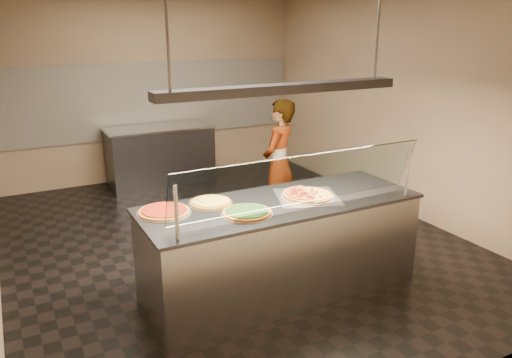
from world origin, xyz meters
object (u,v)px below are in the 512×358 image
perforated_tray (307,197)px  pizza_spatula (206,201)px  half_pizza_sausage (317,193)px  worker (279,164)px  prep_table (160,155)px  sneeze_guard (302,180)px  heat_lamp_housing (283,89)px  pizza_tomato (164,211)px  pizza_spinach (247,212)px  pizza_cheese (210,202)px  serving_counter (280,247)px  half_pizza_pepperoni (297,196)px

perforated_tray → pizza_spatula: (-0.91, 0.26, 0.02)m
half_pizza_sausage → worker: size_ratio=0.32×
prep_table → worker: (0.81, -2.38, 0.34)m
sneeze_guard → heat_lamp_housing: size_ratio=1.03×
pizza_spatula → pizza_tomato: bearing=-176.4°
pizza_spinach → prep_table: bearing=83.5°
heat_lamp_housing → pizza_cheese: bearing=157.8°
serving_counter → pizza_spinach: size_ratio=5.77×
serving_counter → pizza_spatula: 0.84m
serving_counter → half_pizza_sausage: bearing=-3.3°
sneeze_guard → prep_table: size_ratio=1.42×
pizza_tomato → worker: worker is taller
serving_counter → pizza_cheese: bearing=157.8°
sneeze_guard → prep_table: 4.29m
sneeze_guard → half_pizza_sausage: sneeze_guard is taller
serving_counter → perforated_tray: bearing=-4.4°
pizza_cheese → half_pizza_pepperoni: bearing=-19.3°
half_pizza_sausage → heat_lamp_housing: bearing=176.7°
perforated_tray → pizza_spinach: (-0.70, -0.13, 0.01)m
half_pizza_pepperoni → heat_lamp_housing: size_ratio=0.22×
heat_lamp_housing → pizza_spatula: bearing=159.7°
sneeze_guard → pizza_tomato: 1.21m
pizza_spinach → sneeze_guard: bearing=-24.9°
pizza_spatula → heat_lamp_housing: bearing=-20.3°
sneeze_guard → prep_table: sneeze_guard is taller
serving_counter → pizza_spatula: size_ratio=11.31×
prep_table → heat_lamp_housing: 4.15m
worker → heat_lamp_housing: 2.06m
half_pizza_pepperoni → pizza_cheese: size_ratio=1.29×
serving_counter → heat_lamp_housing: bearing=86.4°
pizza_tomato → worker: bearing=34.3°
serving_counter → prep_table: 3.88m
half_pizza_pepperoni → heat_lamp_housing: 1.00m
pizza_tomato → prep_table: bearing=73.7°
sneeze_guard → heat_lamp_housing: 0.80m
prep_table → worker: 2.54m
serving_counter → half_pizza_pepperoni: 0.52m
pizza_spinach → worker: 2.08m
pizza_cheese → worker: size_ratio=0.25×
pizza_spinach → pizza_tomato: pizza_spinach is taller
pizza_spinach → prep_table: pizza_spinach is taller
pizza_cheese → worker: worker is taller
half_pizza_pepperoni → half_pizza_sausage: (0.22, -0.00, -0.01)m
pizza_spinach → pizza_spatula: size_ratio=1.96×
worker → heat_lamp_housing: bearing=21.7°
half_pizza_pepperoni → half_pizza_sausage: 0.22m
pizza_spinach → prep_table: size_ratio=0.27×
serving_counter → perforated_tray: (0.27, -0.02, 0.47)m
half_pizza_sausage → pizza_spatula: size_ratio=2.25×
serving_counter → pizza_spinach: pizza_spinach is taller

